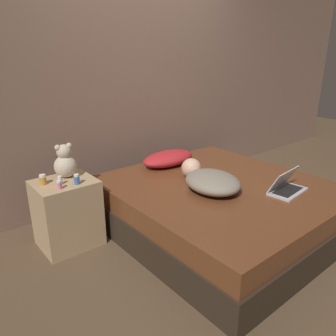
# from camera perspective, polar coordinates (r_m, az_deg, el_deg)

# --- Properties ---
(ground_plane) EXTENTS (12.00, 12.00, 0.00)m
(ground_plane) POSITION_cam_1_polar(r_m,az_deg,el_deg) (3.12, 8.65, -10.32)
(ground_plane) COLOR brown
(wall_back) EXTENTS (8.00, 0.06, 2.60)m
(wall_back) POSITION_cam_1_polar(r_m,az_deg,el_deg) (3.63, -5.04, 15.66)
(wall_back) COLOR #846656
(wall_back) RESTS_ON ground_plane
(bed) EXTENTS (1.73, 1.87, 0.44)m
(bed) POSITION_cam_1_polar(r_m,az_deg,el_deg) (3.02, 8.86, -6.72)
(bed) COLOR #2D2319
(bed) RESTS_ON ground_plane
(nightstand) EXTENTS (0.47, 0.41, 0.57)m
(nightstand) POSITION_cam_1_polar(r_m,az_deg,el_deg) (2.86, -17.12, -7.53)
(nightstand) COLOR tan
(nightstand) RESTS_ON ground_plane
(pillow) EXTENTS (0.59, 0.32, 0.14)m
(pillow) POSITION_cam_1_polar(r_m,az_deg,el_deg) (3.36, 0.07, 1.70)
(pillow) COLOR red
(pillow) RESTS_ON bed
(person_lying) EXTENTS (0.53, 0.73, 0.18)m
(person_lying) POSITION_cam_1_polar(r_m,az_deg,el_deg) (2.80, 7.24, -2.02)
(person_lying) COLOR gray
(person_lying) RESTS_ON bed
(laptop) EXTENTS (0.38, 0.24, 0.19)m
(laptop) POSITION_cam_1_polar(r_m,az_deg,el_deg) (2.90, 19.85, -3.07)
(laptop) COLOR silver
(laptop) RESTS_ON bed
(teddy_bear) EXTENTS (0.18, 0.18, 0.28)m
(teddy_bear) POSITION_cam_1_polar(r_m,az_deg,el_deg) (2.79, -17.48, 0.89)
(teddy_bear) COLOR beige
(teddy_bear) RESTS_ON nightstand
(bottle_pink) EXTENTS (0.04, 0.04, 0.07)m
(bottle_pink) POSITION_cam_1_polar(r_m,az_deg,el_deg) (2.59, -18.41, -2.82)
(bottle_pink) COLOR pink
(bottle_pink) RESTS_ON nightstand
(bottle_clear) EXTENTS (0.03, 0.03, 0.07)m
(bottle_clear) POSITION_cam_1_polar(r_m,az_deg,el_deg) (2.67, -18.27, -2.07)
(bottle_clear) COLOR silver
(bottle_clear) RESTS_ON nightstand
(bottle_blue) EXTENTS (0.04, 0.04, 0.08)m
(bottle_blue) POSITION_cam_1_polar(r_m,az_deg,el_deg) (2.65, -15.60, -1.91)
(bottle_blue) COLOR #3866B2
(bottle_blue) RESTS_ON nightstand
(bottle_amber) EXTENTS (0.05, 0.05, 0.08)m
(bottle_amber) POSITION_cam_1_polar(r_m,az_deg,el_deg) (2.72, -20.98, -1.91)
(bottle_amber) COLOR gold
(bottle_amber) RESTS_ON nightstand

